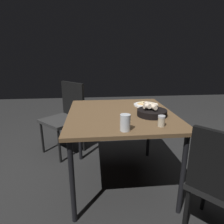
# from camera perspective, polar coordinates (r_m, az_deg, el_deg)

# --- Properties ---
(ground) EXTENTS (8.00, 8.00, 0.00)m
(ground) POSITION_cam_1_polar(r_m,az_deg,el_deg) (2.15, 2.32, -19.44)
(ground) COLOR #242424
(dining_table) EXTENTS (0.98, 1.06, 0.74)m
(dining_table) POSITION_cam_1_polar(r_m,az_deg,el_deg) (1.83, 2.58, -2.06)
(dining_table) COLOR brown
(dining_table) RESTS_ON ground
(pizza_plate) EXTENTS (0.25, 0.25, 0.04)m
(pizza_plate) POSITION_cam_1_polar(r_m,az_deg,el_deg) (2.08, 9.97, 2.16)
(pizza_plate) COLOR white
(pizza_plate) RESTS_ON dining_table
(bread_basket) EXTENTS (0.26, 0.26, 0.11)m
(bread_basket) POSITION_cam_1_polar(r_m,az_deg,el_deg) (1.75, 11.70, 0.06)
(bread_basket) COLOR black
(bread_basket) RESTS_ON dining_table
(beer_glass) EXTENTS (0.08, 0.08, 0.12)m
(beer_glass) POSITION_cam_1_polar(r_m,az_deg,el_deg) (1.38, 3.92, -3.42)
(beer_glass) COLOR silver
(beer_glass) RESTS_ON dining_table
(pepper_shaker) EXTENTS (0.06, 0.06, 0.08)m
(pepper_shaker) POSITION_cam_1_polar(r_m,az_deg,el_deg) (1.51, 14.37, -2.76)
(pepper_shaker) COLOR #BFB299
(pepper_shaker) RESTS_ON dining_table
(chair_near) EXTENTS (0.62, 0.62, 0.91)m
(chair_near) POSITION_cam_1_polar(r_m,az_deg,el_deg) (2.59, -13.26, -0.28)
(chair_near) COLOR #2C2C2C
(chair_near) RESTS_ON ground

